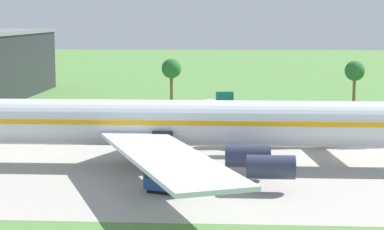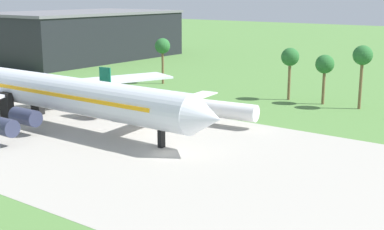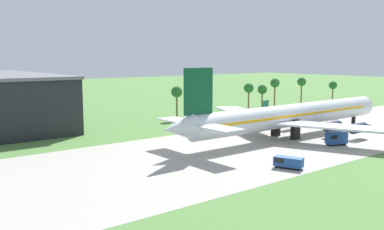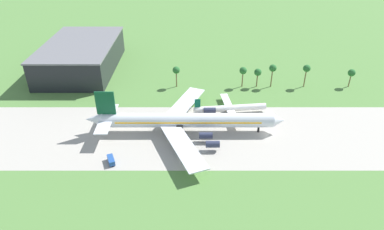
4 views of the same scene
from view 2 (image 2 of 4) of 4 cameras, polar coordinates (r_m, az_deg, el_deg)
The scene contains 6 objects.
ground_plane at distance 71.86m, azimuth -2.83°, elevation -4.16°, with size 600.00×600.00×0.00m, color #517F3D.
taxiway_strip at distance 71.86m, azimuth -2.83°, elevation -4.16°, with size 320.00×44.00×0.02m.
jet_airliner at distance 94.62m, azimuth -17.04°, elevation 2.76°, with size 77.96×62.30×17.81m.
regional_aircraft at distance 91.34m, azimuth -2.31°, elevation 1.22°, with size 31.63×28.56×7.87m.
terminal_building at distance 179.49m, azimuth -11.67°, elevation 8.35°, with size 36.72×61.20×15.16m.
palm_tree_row at distance 103.44m, azimuth 16.53°, elevation 5.43°, with size 90.10×3.60×11.79m.
Camera 2 is at (43.77, -52.94, 21.11)m, focal length 50.00 mm.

